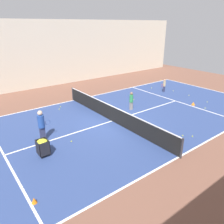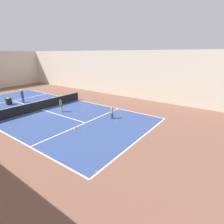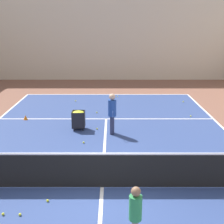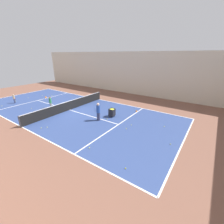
{
  "view_description": "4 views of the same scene",
  "coord_description": "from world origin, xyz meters",
  "views": [
    {
      "loc": [
        -10.24,
        7.84,
        5.87
      ],
      "look_at": [
        0.0,
        0.0,
        0.64
      ],
      "focal_mm": 35.0,
      "sensor_mm": 36.0,
      "label": 1
    },
    {
      "loc": [
        -10.24,
        -16.93,
        5.87
      ],
      "look_at": [
        2.3,
        -7.81,
        0.65
      ],
      "focal_mm": 28.0,
      "sensor_mm": 36.0,
      "label": 2
    },
    {
      "loc": [
        0.28,
        -7.88,
        4.49
      ],
      "look_at": [
        0.29,
        4.47,
        0.95
      ],
      "focal_mm": 50.0,
      "sensor_mm": 36.0,
      "label": 3
    },
    {
      "loc": [
        10.24,
        12.97,
        5.87
      ],
      "look_at": [
        -1.17,
        5.01,
        0.49
      ],
      "focal_mm": 24.0,
      "sensor_mm": 36.0,
      "label": 4
    }
  ],
  "objects": [
    {
      "name": "tennis_ball_18",
      "position": [
        3.79,
        -7.79,
        0.04
      ],
      "size": [
        0.07,
        0.07,
        0.07
      ],
      "primitive_type": "sphere",
      "color": "yellow",
      "rests_on": "ground"
    },
    {
      "name": "tennis_ball_10",
      "position": [
        5.4,
        -11.01,
        0.04
      ],
      "size": [
        0.07,
        0.07,
        0.07
      ],
      "primitive_type": "sphere",
      "color": "yellow",
      "rests_on": "ground"
    },
    {
      "name": "tennis_net",
      "position": [
        0.0,
        0.0,
        0.55
      ],
      "size": [
        10.7,
        0.1,
        1.06
      ],
      "color": "#2D2D33",
      "rests_on": "ground"
    },
    {
      "name": "tennis_ball_4",
      "position": [
        -2.36,
        -1.32,
        0.04
      ],
      "size": [
        0.07,
        0.07,
        0.07
      ],
      "primitive_type": "sphere",
      "color": "yellow",
      "rests_on": "ground"
    },
    {
      "name": "tennis_ball_5",
      "position": [
        -1.4,
        -0.73,
        0.04
      ],
      "size": [
        0.07,
        0.07,
        0.07
      ],
      "primitive_type": "sphere",
      "color": "yellow",
      "rests_on": "ground"
    },
    {
      "name": "tennis_ball_9",
      "position": [
        2.25,
        -3.99,
        0.04
      ],
      "size": [
        0.07,
        0.07,
        0.07
      ],
      "primitive_type": "sphere",
      "color": "yellow",
      "rests_on": "ground"
    },
    {
      "name": "court_playing_area",
      "position": [
        0.0,
        0.0,
        0.0
      ],
      "size": [
        10.4,
        23.79,
        0.0
      ],
      "color": "navy",
      "rests_on": "ground"
    },
    {
      "name": "tennis_ball_12",
      "position": [
        -0.82,
        3.36,
        0.04
      ],
      "size": [
        0.07,
        0.07,
        0.07
      ],
      "primitive_type": "sphere",
      "color": "yellow",
      "rests_on": "ground"
    },
    {
      "name": "tennis_ball_19",
      "position": [
        4.68,
        -10.61,
        0.04
      ],
      "size": [
        0.07,
        0.07,
        0.07
      ],
      "primitive_type": "sphere",
      "color": "yellow",
      "rests_on": "ground"
    },
    {
      "name": "tennis_ball_3",
      "position": [
        -1.95,
        -1.34,
        0.04
      ],
      "size": [
        0.07,
        0.07,
        0.07
      ],
      "primitive_type": "sphere",
      "color": "yellow",
      "rests_on": "ground"
    },
    {
      "name": "tennis_ball_15",
      "position": [
        0.18,
        -8.65,
        0.04
      ],
      "size": [
        0.07,
        0.07,
        0.07
      ],
      "primitive_type": "sphere",
      "color": "yellow",
      "rests_on": "ground"
    },
    {
      "name": "training_cone_1",
      "position": [
        -1.45,
        -6.83,
        0.13
      ],
      "size": [
        0.28,
        0.28,
        0.25
      ],
      "primitive_type": "cone",
      "color": "orange",
      "rests_on": "ground"
    },
    {
      "name": "tennis_ball_1",
      "position": [
        -0.37,
        4.98,
        0.04
      ],
      "size": [
        0.07,
        0.07,
        0.07
      ],
      "primitive_type": "sphere",
      "color": "yellow",
      "rests_on": "ground"
    },
    {
      "name": "tennis_ball_6",
      "position": [
        4.0,
        1.84,
        0.04
      ],
      "size": [
        0.07,
        0.07,
        0.07
      ],
      "primitive_type": "sphere",
      "color": "yellow",
      "rests_on": "ground"
    },
    {
      "name": "line_sideline_left",
      "position": [
        -5.2,
        0.0,
        0.01
      ],
      "size": [
        0.1,
        23.79,
        0.0
      ],
      "primitive_type": "cube",
      "color": "white",
      "rests_on": "ground"
    },
    {
      "name": "ground_plane",
      "position": [
        0.0,
        0.0,
        0.0
      ],
      "size": [
        38.67,
        38.67,
        0.0
      ],
      "primitive_type": "plane",
      "color": "brown"
    },
    {
      "name": "line_service_far",
      "position": [
        0.0,
        6.54,
        0.01
      ],
      "size": [
        10.4,
        0.1,
        0.0
      ],
      "primitive_type": "cube",
      "color": "white",
      "rests_on": "ground"
    },
    {
      "name": "tennis_ball_21",
      "position": [
        -4.05,
        -1.9,
        0.04
      ],
      "size": [
        0.07,
        0.07,
        0.07
      ],
      "primitive_type": "sphere",
      "color": "yellow",
      "rests_on": "ground"
    },
    {
      "name": "tennis_ball_13",
      "position": [
        -1.77,
        -8.28,
        0.04
      ],
      "size": [
        0.07,
        0.07,
        0.07
      ],
      "primitive_type": "sphere",
      "color": "yellow",
      "rests_on": "ground"
    },
    {
      "name": "hall_enclosure_right",
      "position": [
        10.72,
        0.0,
        3.13
      ],
      "size": [
        0.15,
        34.97,
        6.27
      ],
      "color": "beige",
      "rests_on": "ground"
    },
    {
      "name": "line_sideline_right",
      "position": [
        5.2,
        0.0,
        0.01
      ],
      "size": [
        0.1,
        23.79,
        0.0
      ],
      "primitive_type": "cube",
      "color": "white",
      "rests_on": "ground"
    },
    {
      "name": "line_centre_service",
      "position": [
        0.0,
        0.0,
        0.01
      ],
      "size": [
        0.1,
        13.08,
        0.0
      ],
      "primitive_type": "cube",
      "color": "white",
      "rests_on": "ground"
    },
    {
      "name": "tennis_ball_16",
      "position": [
        -4.42,
        -2.27,
        0.04
      ],
      "size": [
        0.07,
        0.07,
        0.07
      ],
      "primitive_type": "sphere",
      "color": "yellow",
      "rests_on": "ground"
    },
    {
      "name": "line_service_near",
      "position": [
        0.0,
        -6.54,
        0.01
      ],
      "size": [
        10.4,
        0.1,
        0.0
      ],
      "primitive_type": "cube",
      "color": "white",
      "rests_on": "ground"
    },
    {
      "name": "ball_cart",
      "position": [
        -1.17,
        5.01,
        0.58
      ],
      "size": [
        0.55,
        0.51,
        0.84
      ],
      "color": "black",
      "rests_on": "ground"
    },
    {
      "name": "tennis_ball_14",
      "position": [
        -2.44,
        -6.86,
        0.04
      ],
      "size": [
        0.07,
        0.07,
        0.07
      ],
      "primitive_type": "sphere",
      "color": "yellow",
      "rests_on": "ground"
    },
    {
      "name": "tennis_ball_7",
      "position": [
        4.38,
        1.56,
        0.04
      ],
      "size": [
        0.07,
        0.07,
        0.07
      ],
      "primitive_type": "sphere",
      "color": "yellow",
      "rests_on": "ground"
    },
    {
      "name": "line_baseline_near",
      "position": [
        0.0,
        -11.89,
        0.01
      ],
      "size": [
        10.4,
        0.1,
        0.0
      ],
      "primitive_type": "cube",
      "color": "white",
      "rests_on": "ground"
    },
    {
      "name": "player_near_baseline",
      "position": [
        2.3,
        -7.8,
        0.68
      ],
      "size": [
        0.27,
        0.58,
        1.18
      ],
      "rotation": [
        0.0,
        0.0,
        1.44
      ],
      "color": "#2D3351",
      "rests_on": "ground"
    },
    {
      "name": "training_cone_0",
      "position": [
        -3.87,
        6.41,
        0.11
      ],
      "size": [
        0.2,
        0.2,
        0.22
      ],
      "primitive_type": "cone",
      "color": "orange",
      "rests_on": "ground"
    },
    {
      "name": "child_midcourt",
      "position": [
        0.76,
        -2.33,
        0.77
      ],
      "size": [
        0.3,
        0.3,
        1.34
      ],
      "rotation": [
        0.0,
        0.0,
        1.46
      ],
      "color": "gray",
      "rests_on": "ground"
    },
    {
      "name": "tennis_ball_17",
      "position": [
        1.86,
        -8.64,
        0.04
      ],
      "size": [
        0.07,
        0.07,
        0.07
      ],
      "primitive_type": "sphere",
      "color": "yellow",
      "rests_on": "ground"
    },
    {
      "name": "coach_at_net",
      "position": [
        0.29,
        4.47,
        0.99
      ],
      "size": [
        0.37,
        0.68,
        1.72
      ],
      "rotation": [
        0.0,
        0.0,
        -1.64
      ],
      "color": "#2D3351",
      "rests_on": "ground"
    }
  ]
}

